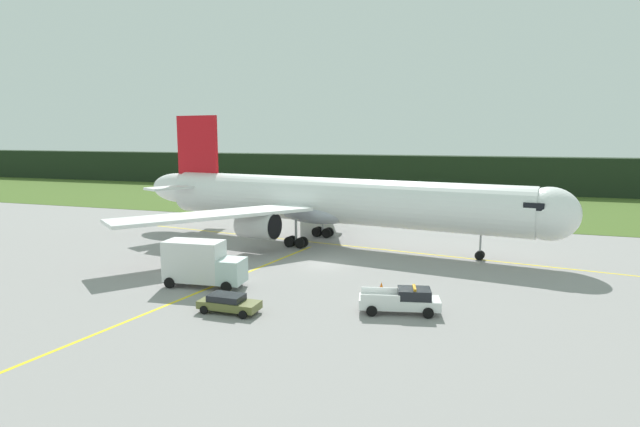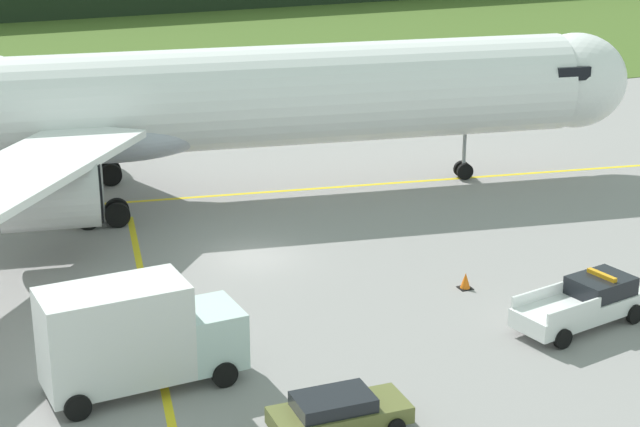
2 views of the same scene
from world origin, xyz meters
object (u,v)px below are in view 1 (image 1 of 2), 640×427
ops_pickup_truck (403,300)px  apron_cone (381,286)px  catering_truck (201,263)px  airliner (328,201)px  staff_car (229,303)px

ops_pickup_truck → apron_cone: 5.42m
catering_truck → airliner: bearing=76.1°
ops_pickup_truck → apron_cone: ops_pickup_truck is taller
apron_cone → ops_pickup_truck: bearing=-62.0°
staff_car → apron_cone: size_ratio=6.32×
staff_car → apron_cone: 12.63m
ops_pickup_truck → staff_car: 12.37m
catering_truck → ops_pickup_truck: bearing=-4.1°
catering_truck → apron_cone: catering_truck is taller
airliner → apron_cone: airliner is taller
catering_truck → apron_cone: 14.99m
airliner → staff_car: (0.44, -24.62, -4.28)m
catering_truck → staff_car: bearing=-44.0°
ops_pickup_truck → catering_truck: size_ratio=0.87×
ops_pickup_truck → catering_truck: catering_truck is taller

